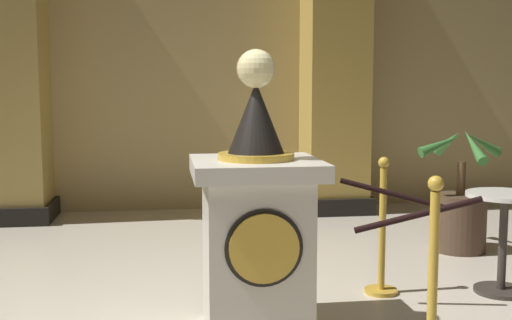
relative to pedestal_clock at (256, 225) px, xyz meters
name	(u,v)px	position (x,y,z in m)	size (l,w,h in m)	color
back_wall	(176,45)	(-0.38, 4.11, 1.34)	(10.51, 0.16, 4.00)	tan
pedestal_clock	(256,225)	(0.00, 0.00, 0.00)	(0.77, 0.77, 1.72)	beige
stanchion_near	(432,310)	(0.78, -0.80, -0.29)	(0.24, 0.24, 1.06)	gold
stanchion_far	(382,246)	(1.00, 0.58, -0.32)	(0.24, 0.24, 1.00)	gold
velvet_rope	(404,204)	(0.89, -0.11, 0.12)	(0.81, 0.83, 0.22)	black
column_left	(7,50)	(-2.25, 3.69, 1.24)	(0.95, 0.95, 3.84)	black
column_right	(335,52)	(1.48, 3.69, 1.24)	(0.86, 0.86, 3.84)	black
potted_palm_right	(460,212)	(2.12, 1.64, -0.31)	(0.86, 0.83, 1.15)	#4C3828
cafe_table	(503,230)	(1.87, 0.46, -0.19)	(0.55, 0.55, 0.74)	#332D28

